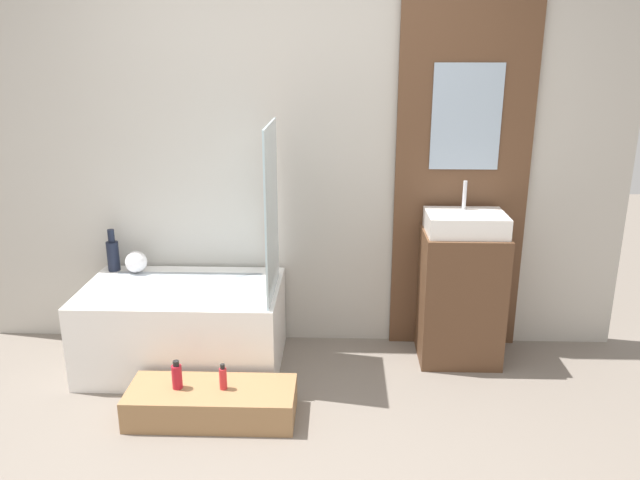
% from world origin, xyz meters
% --- Properties ---
extents(wall_tiled_back, '(4.20, 0.06, 2.60)m').
position_xyz_m(wall_tiled_back, '(0.00, 1.58, 1.30)').
color(wall_tiled_back, '#B7B2A8').
rests_on(wall_tiled_back, ground_plane).
extents(wall_wood_accent, '(0.82, 0.04, 2.60)m').
position_xyz_m(wall_wood_accent, '(1.05, 1.53, 1.31)').
color(wall_wood_accent, brown).
rests_on(wall_wood_accent, ground_plane).
extents(bathtub, '(1.18, 0.73, 0.51)m').
position_xyz_m(bathtub, '(-0.66, 1.16, 0.26)').
color(bathtub, white).
rests_on(bathtub, ground_plane).
extents(glass_shower_screen, '(0.01, 0.59, 0.98)m').
position_xyz_m(glass_shower_screen, '(-0.09, 1.11, 1.01)').
color(glass_shower_screen, silver).
rests_on(glass_shower_screen, bathtub).
extents(wooden_step_bench, '(0.89, 0.35, 0.17)m').
position_xyz_m(wooden_step_bench, '(-0.38, 0.59, 0.09)').
color(wooden_step_bench, '#997047').
rests_on(wooden_step_bench, ground_plane).
extents(vanity_cabinet, '(0.49, 0.40, 0.83)m').
position_xyz_m(vanity_cabinet, '(1.05, 1.31, 0.41)').
color(vanity_cabinet, brown).
rests_on(vanity_cabinet, ground_plane).
extents(sink, '(0.47, 0.34, 0.30)m').
position_xyz_m(sink, '(1.05, 1.31, 0.89)').
color(sink, white).
rests_on(sink, vanity_cabinet).
extents(vase_tall_dark, '(0.08, 0.08, 0.27)m').
position_xyz_m(vase_tall_dark, '(-1.16, 1.44, 0.63)').
color(vase_tall_dark, black).
rests_on(vase_tall_dark, bathtub).
extents(vase_round_light, '(0.14, 0.14, 0.14)m').
position_xyz_m(vase_round_light, '(-1.00, 1.41, 0.58)').
color(vase_round_light, white).
rests_on(vase_round_light, bathtub).
extents(bottle_soap_primary, '(0.05, 0.05, 0.16)m').
position_xyz_m(bottle_soap_primary, '(-0.55, 0.59, 0.24)').
color(bottle_soap_primary, '#B21928').
rests_on(bottle_soap_primary, wooden_step_bench).
extents(bottle_soap_secondary, '(0.04, 0.04, 0.14)m').
position_xyz_m(bottle_soap_secondary, '(-0.31, 0.59, 0.24)').
color(bottle_soap_secondary, red).
rests_on(bottle_soap_secondary, wooden_step_bench).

